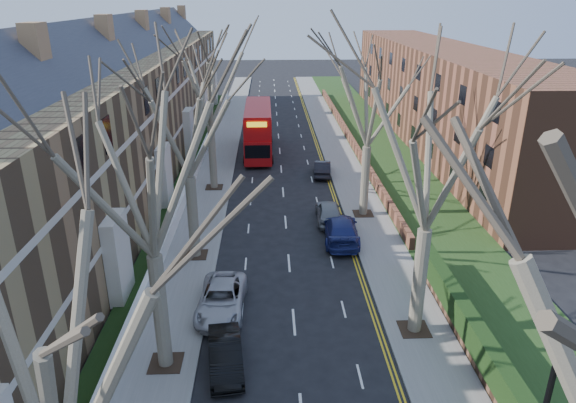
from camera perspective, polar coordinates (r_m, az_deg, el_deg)
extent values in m
cube|color=slate|center=(53.53, -7.39, 5.60)|extent=(3.00, 102.00, 0.12)
cube|color=slate|center=(53.78, 5.51, 5.76)|extent=(3.00, 102.00, 0.12)
cube|color=brown|center=(46.10, -18.33, 8.37)|extent=(9.00, 78.00, 10.00)
cube|color=#32353E|center=(45.19, -19.26, 15.76)|extent=(4.67, 78.00, 4.67)
cube|color=beige|center=(45.43, -12.67, 6.80)|extent=(0.12, 78.00, 0.35)
cube|color=beige|center=(44.68, -13.05, 11.14)|extent=(0.12, 78.00, 0.35)
cube|color=brown|center=(59.08, 16.52, 11.36)|extent=(8.00, 54.00, 10.00)
cube|color=brown|center=(57.70, 6.70, 7.35)|extent=(0.35, 54.00, 0.90)
cube|color=black|center=(21.54, 23.98, -19.55)|extent=(0.70, 24.00, 1.20)
cube|color=white|center=(45.97, -10.29, 3.41)|extent=(0.30, 78.00, 1.00)
cube|color=#203A15|center=(54.53, 10.23, 5.83)|extent=(6.00, 102.00, 0.06)
cube|color=black|center=(12.62, 28.06, -13.72)|extent=(0.18, 0.50, 0.22)
cylinder|color=#6D624E|center=(22.37, -13.98, -11.84)|extent=(0.64, 0.64, 5.25)
cube|color=#2D2116|center=(23.90, -13.39, -17.06)|extent=(1.40, 1.40, 0.05)
cylinder|color=#6D624E|center=(31.09, -10.52, -1.73)|extent=(0.64, 0.64, 5.07)
cube|color=#2D2116|center=(32.17, -10.21, -5.85)|extent=(1.40, 1.40, 0.05)
cylinder|color=#6D624E|center=(42.25, -8.38, 4.91)|extent=(0.60, 0.60, 5.25)
cube|color=#2D2116|center=(43.07, -8.19, 1.59)|extent=(1.40, 1.40, 0.05)
cylinder|color=#6D624E|center=(24.55, 14.37, -8.62)|extent=(0.64, 0.64, 5.25)
cube|color=#2D2116|center=(25.94, 13.82, -13.60)|extent=(1.40, 1.40, 0.05)
cylinder|color=#6D624E|center=(36.96, 8.54, 2.26)|extent=(0.60, 0.60, 5.07)
cube|color=#2D2116|center=(37.87, 8.33, -1.33)|extent=(1.40, 1.40, 0.05)
cube|color=#A60B0E|center=(52.23, -3.30, 6.95)|extent=(2.63, 11.29, 2.25)
cube|color=#A60B0E|center=(51.72, -3.35, 9.25)|extent=(2.63, 10.72, 2.05)
cube|color=black|center=(52.11, -3.31, 7.44)|extent=(2.65, 10.38, 0.92)
cube|color=black|center=(51.70, -3.35, 9.36)|extent=(2.64, 10.16, 0.92)
imported|color=black|center=(23.05, -6.96, -16.56)|extent=(1.87, 4.12, 1.31)
imported|color=#AEAEB3|center=(26.58, -7.40, -10.70)|extent=(2.50, 5.05, 1.38)
imported|color=navy|center=(33.59, 5.90, -3.13)|extent=(2.51, 5.52, 1.57)
imported|color=gray|center=(36.36, 4.55, -1.15)|extent=(1.87, 4.36, 1.47)
imported|color=black|center=(45.76, 3.83, 3.71)|extent=(1.84, 4.22, 1.35)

